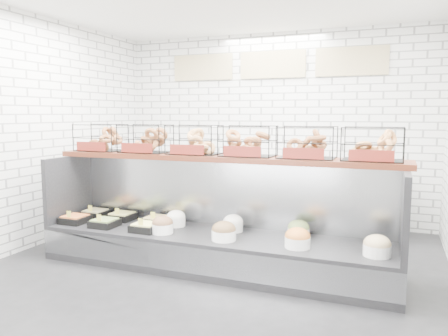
% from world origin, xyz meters
% --- Properties ---
extents(ground, '(5.50, 5.50, 0.00)m').
position_xyz_m(ground, '(0.00, 0.00, 0.00)').
color(ground, black).
rests_on(ground, ground).
extents(room_shell, '(5.02, 5.51, 3.01)m').
position_xyz_m(room_shell, '(0.00, 0.60, 2.06)').
color(room_shell, silver).
rests_on(room_shell, ground).
extents(display_case, '(4.00, 0.90, 1.20)m').
position_xyz_m(display_case, '(-0.01, 0.34, 0.33)').
color(display_case, black).
rests_on(display_case, ground).
extents(bagel_shelf, '(4.10, 0.50, 0.40)m').
position_xyz_m(bagel_shelf, '(0.00, 0.52, 1.39)').
color(bagel_shelf, '#3D170D').
rests_on(bagel_shelf, display_case).
extents(prep_counter, '(4.00, 0.60, 1.20)m').
position_xyz_m(prep_counter, '(-0.00, 2.43, 0.47)').
color(prep_counter, '#93969B').
rests_on(prep_counter, ground).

